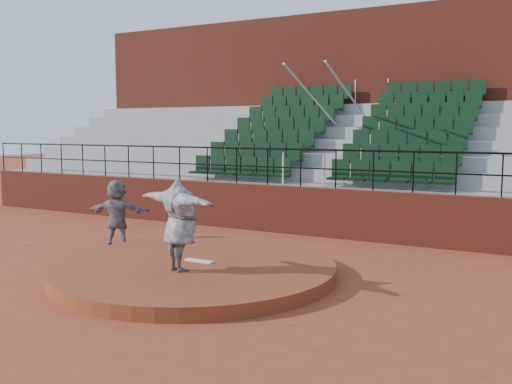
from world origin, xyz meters
TOP-DOWN VIEW (x-y plane):
  - ground at (0.00, 0.00)m, footprint 90.00×90.00m
  - pitchers_mound at (0.00, 0.00)m, footprint 5.50×5.50m
  - pitching_rubber at (0.00, 0.15)m, footprint 0.60×0.15m
  - boundary_wall at (0.00, 5.00)m, footprint 24.00×0.30m
  - wall_railing at (0.00, 5.00)m, footprint 24.04×0.05m
  - seating_deck at (0.00, 8.65)m, footprint 24.00×5.97m
  - press_box_facade at (0.00, 12.60)m, footprint 24.00×3.00m
  - pitcher at (0.10, -0.59)m, footprint 2.18×1.19m
  - fielder at (-3.21, 1.38)m, footprint 1.60×0.96m

SIDE VIEW (x-z plane):
  - ground at x=0.00m, z-range 0.00..0.00m
  - pitchers_mound at x=0.00m, z-range 0.00..0.25m
  - pitching_rubber at x=0.00m, z-range 0.25..0.28m
  - boundary_wall at x=0.00m, z-range 0.00..1.30m
  - fielder at x=-3.21m, z-range 0.00..1.64m
  - pitcher at x=0.10m, z-range 0.25..1.97m
  - seating_deck at x=0.00m, z-range -0.87..3.76m
  - wall_railing at x=0.00m, z-range 1.52..2.54m
  - press_box_facade at x=0.00m, z-range 0.00..7.10m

